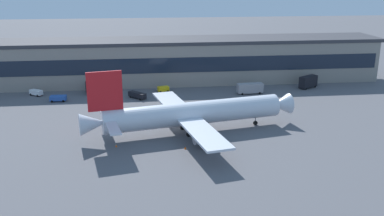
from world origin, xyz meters
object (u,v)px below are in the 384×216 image
at_px(follow_me_car, 36,92).
at_px(traffic_cone_0, 116,146).
at_px(traffic_cone_1, 185,148).
at_px(stair_truck, 90,88).
at_px(airliner, 190,114).
at_px(pushback_tractor, 58,98).
at_px(belt_loader, 137,95).
at_px(catering_truck, 308,81).
at_px(fuel_truck, 249,88).
at_px(baggage_tug, 164,89).

bearing_deg(follow_me_car, traffic_cone_0, -59.40).
bearing_deg(traffic_cone_1, traffic_cone_0, 168.45).
xyz_separation_m(stair_truck, traffic_cone_1, (25.86, -50.14, -1.66)).
xyz_separation_m(airliner, pushback_tractor, (-37.31, 32.11, -3.85)).
bearing_deg(belt_loader, pushback_tractor, -178.93).
height_order(catering_truck, traffic_cone_0, catering_truck).
xyz_separation_m(airliner, fuel_truck, (23.34, 34.01, -3.01)).
xyz_separation_m(fuel_truck, belt_loader, (-36.54, -1.45, -0.73)).
xyz_separation_m(pushback_tractor, traffic_cone_0, (19.58, -39.35, -0.76)).
bearing_deg(belt_loader, traffic_cone_1, -75.86).
xyz_separation_m(stair_truck, traffic_cone_0, (10.51, -47.01, -1.69)).
bearing_deg(traffic_cone_0, catering_truck, 36.19).
xyz_separation_m(airliner, stair_truck, (-28.24, 39.76, -2.92)).
xyz_separation_m(catering_truck, baggage_tug, (-49.76, 0.50, -1.21)).
relative_size(airliner, stair_truck, 8.35).
relative_size(belt_loader, pushback_tractor, 1.25).
height_order(fuel_truck, follow_me_car, fuel_truck).
distance_m(airliner, stair_truck, 48.86).
bearing_deg(follow_me_car, belt_loader, -12.56).
distance_m(baggage_tug, pushback_tractor, 33.64).
height_order(stair_truck, follow_me_car, stair_truck).
bearing_deg(traffic_cone_0, airliner, 22.24).
distance_m(stair_truck, fuel_truck, 51.90).
xyz_separation_m(stair_truck, belt_loader, (15.05, -7.20, -0.83)).
bearing_deg(traffic_cone_0, belt_loader, 83.49).
height_order(fuel_truck, traffic_cone_0, fuel_truck).
bearing_deg(catering_truck, fuel_truck, -167.53).
relative_size(airliner, follow_me_car, 11.43).
relative_size(pushback_tractor, follow_me_car, 1.03).
bearing_deg(traffic_cone_1, airliner, 77.11).
relative_size(stair_truck, baggage_tug, 1.61).
distance_m(baggage_tug, traffic_cone_1, 49.80).
relative_size(belt_loader, traffic_cone_0, 10.49).
bearing_deg(fuel_truck, airliner, -124.47).
bearing_deg(baggage_tug, follow_me_car, 179.44).
bearing_deg(traffic_cone_1, catering_truck, 45.93).
bearing_deg(traffic_cone_0, follow_me_car, 120.60).
xyz_separation_m(follow_me_car, traffic_cone_0, (27.80, -47.01, -0.80)).
relative_size(stair_truck, traffic_cone_1, 9.99).
height_order(pushback_tractor, traffic_cone_0, pushback_tractor).
distance_m(airliner, catering_truck, 59.73).
distance_m(airliner, belt_loader, 35.32).
height_order(stair_truck, traffic_cone_0, stair_truck).
bearing_deg(follow_me_car, catering_truck, -0.57).
bearing_deg(airliner, baggage_tug, 96.47).
xyz_separation_m(fuel_truck, traffic_cone_1, (-25.72, -44.39, -1.56)).
bearing_deg(airliner, follow_me_car, 138.87).
relative_size(fuel_truck, belt_loader, 1.42).
distance_m(belt_loader, baggage_tug, 11.07).
bearing_deg(baggage_tug, belt_loader, -142.04).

